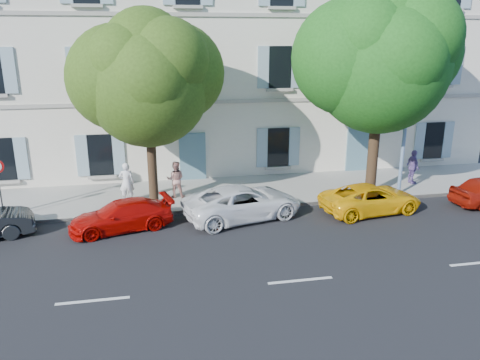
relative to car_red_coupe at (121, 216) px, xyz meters
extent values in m
plane|color=black|center=(5.44, -1.03, -0.56)|extent=(90.00, 90.00, 0.00)
cube|color=#A09E96|center=(5.44, 3.42, -0.48)|extent=(36.00, 4.50, 0.15)
cube|color=#9E998E|center=(5.44, 1.25, -0.48)|extent=(36.00, 0.16, 0.16)
cube|color=silver|center=(5.44, 9.17, 5.44)|extent=(28.00, 7.00, 12.00)
imported|color=#B10905|center=(0.00, 0.00, 0.00)|extent=(4.12, 2.45, 1.12)
imported|color=white|center=(4.74, 0.30, 0.11)|extent=(5.19, 3.33, 1.33)
imported|color=#FFB90A|center=(10.09, -0.03, 0.03)|extent=(4.49, 2.55, 1.18)
cylinder|color=#3A2819|center=(1.24, 2.40, 1.16)|extent=(0.39, 0.39, 3.13)
ellipsoid|color=#3E6219|center=(1.24, 2.40, 4.61)|extent=(5.02, 5.02, 5.52)
cylinder|color=#3A2819|center=(10.95, 1.80, 1.37)|extent=(0.47, 0.47, 3.55)
ellipsoid|color=#226D1B|center=(10.95, 1.80, 5.30)|extent=(5.76, 5.76, 6.34)
cylinder|color=#383A3D|center=(-4.59, 1.60, 0.61)|extent=(0.06, 0.06, 2.05)
cylinder|color=#7293BF|center=(12.23, 1.53, 3.61)|extent=(0.16, 0.16, 8.03)
cylinder|color=#7293BF|center=(12.23, 0.82, 7.62)|extent=(0.19, 1.41, 0.10)
cube|color=#383A3D|center=(12.23, 0.12, 7.47)|extent=(0.28, 0.47, 0.18)
imported|color=silver|center=(0.13, 2.72, 0.47)|extent=(0.66, 0.45, 1.76)
imported|color=tan|center=(2.23, 3.00, 0.41)|extent=(0.89, 0.74, 1.64)
imported|color=#6D5297|center=(13.66, 2.89, 0.42)|extent=(0.42, 0.98, 1.67)
camera|label=1|loc=(1.29, -16.99, 6.42)|focal=35.00mm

